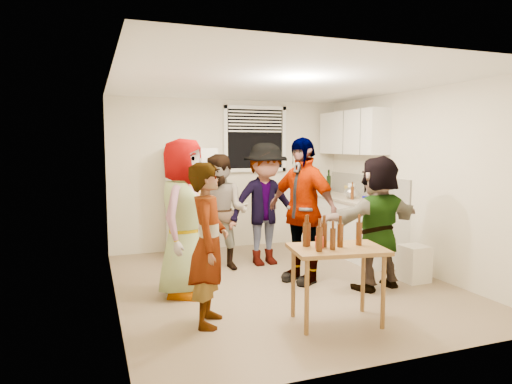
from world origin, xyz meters
name	(u,v)px	position (x,y,z in m)	size (l,w,h in m)	color
room	(281,284)	(0.00, 0.00, 0.00)	(4.00, 4.50, 2.50)	beige
window	(255,139)	(0.45, 2.21, 1.85)	(1.12, 0.10, 1.06)	white
refrigerator	(191,202)	(-0.75, 1.88, 0.85)	(0.70, 0.70, 1.70)	white
counter_lower	(350,227)	(1.70, 1.15, 0.43)	(0.60, 2.20, 0.86)	white
countertop	(351,199)	(1.70, 1.15, 0.88)	(0.64, 2.22, 0.04)	beige
backsplash	(366,186)	(1.99, 1.15, 1.08)	(0.03, 2.20, 0.36)	beige
upper_cabinets	(352,133)	(1.83, 1.35, 1.95)	(0.34, 1.60, 0.70)	white
kettle	(351,199)	(1.65, 1.06, 0.90)	(0.25, 0.21, 0.21)	silver
paper_towel	(351,198)	(1.68, 1.11, 0.90)	(0.11, 0.11, 0.23)	white
wine_bottle	(328,193)	(1.75, 1.97, 0.90)	(0.08, 0.08, 0.31)	black
beer_bottle_counter	(352,200)	(1.60, 0.95, 0.90)	(0.05, 0.05, 0.20)	#47230C
blue_cup	(365,204)	(1.51, 0.45, 0.90)	(0.08, 0.08, 0.11)	#0403A3
picture_frame	(348,190)	(1.92, 1.59, 0.97)	(0.02, 0.18, 0.15)	#E3C04F
trash_bin	(414,262)	(1.64, -0.49, 0.25)	(0.32, 0.32, 0.47)	silver
serving_table	(336,322)	(0.01, -1.35, 0.00)	(0.90, 0.60, 0.76)	brown
beer_bottle_table	(333,250)	(-0.09, -1.42, 0.76)	(0.05, 0.05, 0.21)	#47230C
red_cup	(319,248)	(-0.17, -1.31, 0.76)	(0.08, 0.08, 0.11)	red
guest_grey	(184,294)	(-1.23, 0.02, 0.00)	(0.89, 1.82, 0.58)	gray
guest_stripe	(209,324)	(-1.18, -0.95, 0.00)	(0.58, 1.58, 0.38)	#141933
guest_back_left	(222,269)	(-0.52, 0.92, 0.00)	(0.79, 1.62, 0.61)	brown
guest_back_right	(265,264)	(0.15, 0.96, 0.00)	(1.15, 1.78, 0.66)	#414247
guest_black	(301,281)	(0.28, 0.01, 0.00)	(1.08, 1.85, 0.45)	black
guest_orange	(376,288)	(1.03, -0.56, 0.00)	(1.51, 1.63, 0.48)	#BE7239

